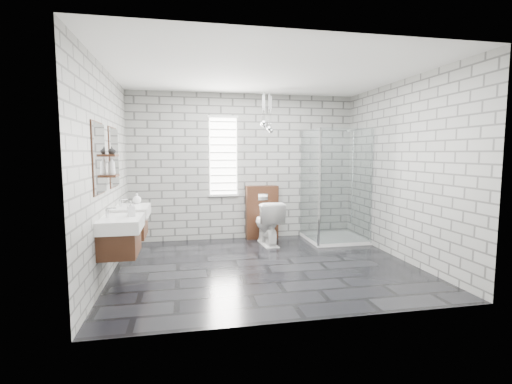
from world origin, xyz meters
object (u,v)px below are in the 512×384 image
object	(u,v)px
vanity_left	(118,225)
vanity_right	(129,213)
cistern_panel	(262,212)
shower_enclosure	(332,214)
toilet	(268,223)

from	to	relation	value
vanity_left	vanity_right	world-z (taller)	same
vanity_left	cistern_panel	world-z (taller)	vanity_left
vanity_left	shower_enclosure	world-z (taller)	shower_enclosure
vanity_left	vanity_right	xyz separation A→B (m)	(0.00, 0.95, 0.00)
vanity_left	vanity_right	bearing A→B (deg)	90.00
vanity_left	toilet	world-z (taller)	vanity_left
vanity_right	cistern_panel	distance (m)	2.56
vanity_left	cistern_panel	xyz separation A→B (m)	(2.22, 2.20, -0.26)
vanity_right	toilet	bearing A→B (deg)	19.02
cistern_panel	shower_enclosure	size ratio (longest dim) A/B	0.49
vanity_right	shower_enclosure	world-z (taller)	shower_enclosure
vanity_left	cistern_panel	distance (m)	3.14
vanity_right	cistern_panel	world-z (taller)	vanity_right
vanity_left	vanity_right	size ratio (longest dim) A/B	1.00
vanity_left	shower_enclosure	xyz separation A→B (m)	(3.41, 1.68, -0.25)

